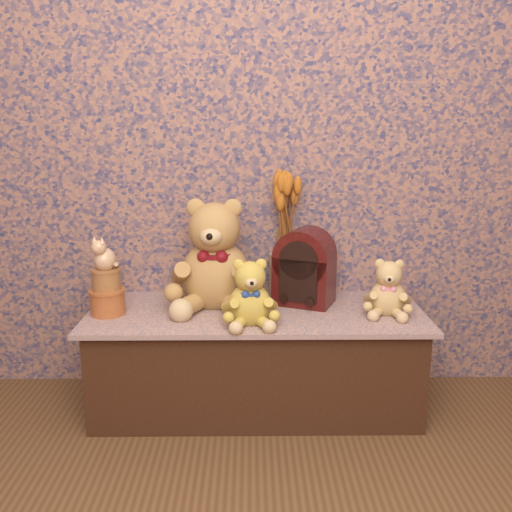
% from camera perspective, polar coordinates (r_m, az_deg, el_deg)
% --- Properties ---
extents(display_shelf, '(1.36, 0.54, 0.43)m').
position_cam_1_polar(display_shelf, '(2.33, -0.01, -10.59)').
color(display_shelf, '#3B4B78').
rests_on(display_shelf, ground).
extents(teddy_large, '(0.42, 0.48, 0.48)m').
position_cam_1_polar(teddy_large, '(2.27, -4.23, 0.76)').
color(teddy_large, '#AE7E43').
rests_on(teddy_large, display_shelf).
extents(teddy_medium, '(0.24, 0.27, 0.27)m').
position_cam_1_polar(teddy_medium, '(2.08, -0.65, -3.40)').
color(teddy_medium, '#B09131').
rests_on(teddy_medium, display_shelf).
extents(teddy_small, '(0.23, 0.26, 0.24)m').
position_cam_1_polar(teddy_small, '(2.25, 13.53, -2.87)').
color(teddy_small, tan).
rests_on(teddy_small, display_shelf).
extents(cathedral_radio, '(0.28, 0.25, 0.32)m').
position_cam_1_polar(cathedral_radio, '(2.31, 5.05, -1.06)').
color(cathedral_radio, '#3D0B0B').
rests_on(cathedral_radio, display_shelf).
extents(ceramic_vase, '(0.13, 0.13, 0.19)m').
position_cam_1_polar(ceramic_vase, '(2.42, 2.72, -1.95)').
color(ceramic_vase, tan).
rests_on(ceramic_vase, display_shelf).
extents(dried_stalks, '(0.29, 0.29, 0.42)m').
position_cam_1_polar(dried_stalks, '(2.36, 2.80, 5.26)').
color(dried_stalks, '#C1671E').
rests_on(dried_stalks, ceramic_vase).
extents(biscuit_tin_lower, '(0.16, 0.16, 0.10)m').
position_cam_1_polar(biscuit_tin_lower, '(2.28, -15.09, -4.63)').
color(biscuit_tin_lower, '#C98B3B').
rests_on(biscuit_tin_lower, display_shelf).
extents(biscuit_tin_upper, '(0.13, 0.13, 0.09)m').
position_cam_1_polar(biscuit_tin_upper, '(2.25, -15.24, -2.39)').
color(biscuit_tin_upper, tan).
rests_on(biscuit_tin_upper, biscuit_tin_lower).
extents(cat_figurine, '(0.13, 0.14, 0.14)m').
position_cam_1_polar(cat_figurine, '(2.22, -15.41, 0.38)').
color(cat_figurine, silver).
rests_on(cat_figurine, biscuit_tin_upper).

